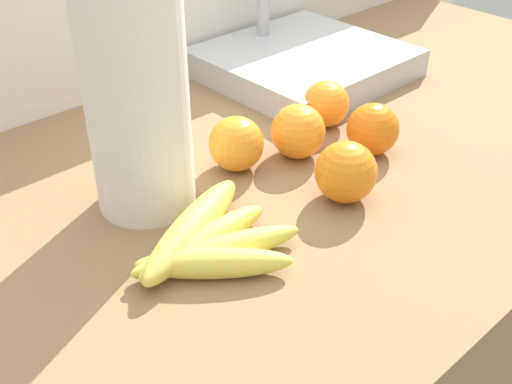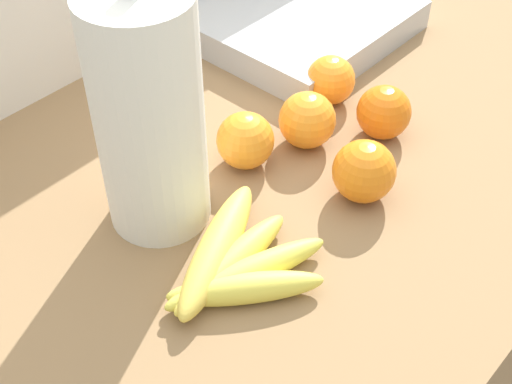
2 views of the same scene
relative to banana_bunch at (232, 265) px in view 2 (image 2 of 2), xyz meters
The scene contains 10 objects.
counter 0.56m from the banana_bunch, 18.20° to the left, with size 1.58×0.74×0.94m, color olive.
wall_back 0.63m from the banana_bunch, 62.47° to the left, with size 1.98×0.06×1.30m, color silver.
banana_bunch is the anchor object (origin of this frame).
orange_right 0.33m from the banana_bunch, ahead, with size 0.08×0.08×0.08m, color orange.
orange_center 0.21m from the banana_bunch, ahead, with size 0.08×0.08×0.08m, color orange.
orange_back_left 0.26m from the banana_bunch, 19.96° to the left, with size 0.08×0.08×0.08m, color orange.
orange_far_right 0.20m from the banana_bunch, 38.15° to the left, with size 0.08×0.08×0.08m, color orange.
orange_back_right 0.37m from the banana_bunch, 20.00° to the left, with size 0.07×0.07×0.07m, color orange.
paper_towel_roll 0.19m from the banana_bunch, 83.45° to the left, with size 0.13×0.13×0.33m.
sink_basin 0.55m from the banana_bunch, 31.78° to the left, with size 0.33×0.31×0.21m.
Camera 2 is at (-0.62, -0.45, 1.57)m, focal length 49.17 mm.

